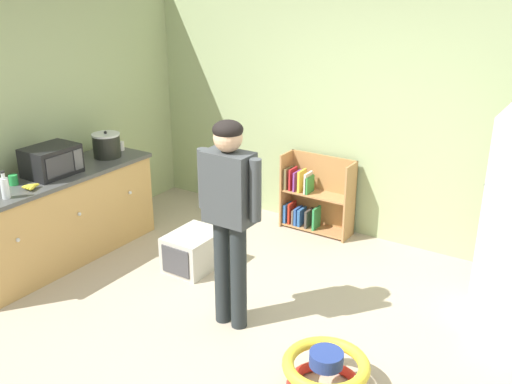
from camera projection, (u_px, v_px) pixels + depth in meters
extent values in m
plane|color=#B1A08C|center=(235.00, 333.00, 4.64)|extent=(12.00, 12.00, 0.00)
cube|color=#A0B27F|center=(361.00, 113.00, 5.97)|extent=(5.20, 0.06, 2.70)
cube|color=#A5B582|center=(74.00, 109.00, 6.12)|extent=(0.06, 2.99, 2.70)
cube|color=tan|center=(59.00, 219.00, 5.69)|extent=(0.60, 2.03, 0.86)
cube|color=#484848|center=(53.00, 176.00, 5.53)|extent=(0.64, 2.07, 0.04)
sphere|color=silver|center=(18.00, 240.00, 4.96)|extent=(0.04, 0.04, 0.04)
sphere|color=silver|center=(79.00, 214.00, 5.49)|extent=(0.04, 0.04, 0.04)
sphere|color=silver|center=(130.00, 193.00, 6.02)|extent=(0.04, 0.04, 0.04)
cylinder|color=silver|center=(482.00, 216.00, 4.40)|extent=(0.02, 0.02, 0.50)
cube|color=#333333|center=(494.00, 172.00, 4.41)|extent=(0.01, 0.67, 0.01)
cube|color=#B47D4C|center=(286.00, 188.00, 6.52)|extent=(0.02, 0.28, 0.85)
cube|color=#B47D4C|center=(350.00, 202.00, 6.12)|extent=(0.02, 0.28, 0.85)
cube|color=#AF7B46|center=(322.00, 192.00, 6.42)|extent=(0.80, 0.02, 0.85)
cube|color=#B47D4C|center=(316.00, 228.00, 6.46)|extent=(0.76, 0.24, 0.02)
cube|color=#B47D4C|center=(317.00, 194.00, 6.32)|extent=(0.76, 0.24, 0.02)
cube|color=#2E5DA4|center=(288.00, 212.00, 6.57)|extent=(0.03, 0.17, 0.22)
cube|color=brown|center=(288.00, 178.00, 6.42)|extent=(0.03, 0.17, 0.24)
cube|color=red|center=(292.00, 212.00, 6.54)|extent=(0.02, 0.17, 0.24)
cube|color=red|center=(293.00, 179.00, 6.39)|extent=(0.02, 0.17, 0.25)
cube|color=brown|center=(296.00, 216.00, 6.53)|extent=(0.02, 0.17, 0.17)
cube|color=#803896|center=(297.00, 181.00, 6.37)|extent=(0.02, 0.17, 0.22)
cube|color=#2B5097|center=(298.00, 216.00, 6.51)|extent=(0.03, 0.17, 0.20)
cube|color=gold|center=(302.00, 181.00, 6.34)|extent=(0.03, 0.17, 0.24)
cube|color=#2A599B|center=(302.00, 217.00, 6.48)|extent=(0.03, 0.17, 0.20)
cube|color=beige|center=(308.00, 183.00, 6.30)|extent=(0.03, 0.17, 0.23)
cube|color=#3E3A34|center=(309.00, 218.00, 6.44)|extent=(0.03, 0.17, 0.20)
cube|color=#388B3E|center=(310.00, 185.00, 6.30)|extent=(0.03, 0.17, 0.19)
cube|color=#2D8A4A|center=(316.00, 218.00, 6.38)|extent=(0.02, 0.17, 0.25)
cylinder|color=#242A2D|center=(222.00, 271.00, 4.65)|extent=(0.13, 0.13, 0.91)
cylinder|color=#242A2D|center=(239.00, 277.00, 4.57)|extent=(0.13, 0.13, 0.91)
cube|color=#3C4144|center=(229.00, 188.00, 4.35)|extent=(0.38, 0.22, 0.56)
cylinder|color=#3C4144|center=(204.00, 178.00, 4.46)|extent=(0.09, 0.09, 0.48)
cylinder|color=#3C4144|center=(255.00, 190.00, 4.22)|extent=(0.09, 0.09, 0.48)
sphere|color=#DAA883|center=(228.00, 138.00, 4.21)|extent=(0.22, 0.22, 0.22)
ellipsoid|color=black|center=(228.00, 130.00, 4.19)|extent=(0.23, 0.23, 0.14)
torus|color=yellow|center=(326.00, 365.00, 3.92)|extent=(0.60, 0.60, 0.08)
cylinder|color=navy|center=(326.00, 359.00, 3.90)|extent=(0.23, 0.23, 0.10)
cylinder|color=silver|center=(324.00, 356.00, 4.16)|extent=(0.02, 0.02, 0.18)
cube|color=beige|center=(194.00, 250.00, 5.61)|extent=(0.42, 0.54, 0.36)
cube|color=#424247|center=(175.00, 262.00, 5.39)|extent=(0.32, 0.01, 0.27)
cube|color=black|center=(51.00, 161.00, 5.47)|extent=(0.36, 0.48, 0.28)
cube|color=#2D2D33|center=(60.00, 165.00, 5.34)|extent=(0.01, 0.31, 0.20)
cube|color=#515156|center=(78.00, 159.00, 5.51)|extent=(0.01, 0.10, 0.20)
cylinder|color=black|center=(107.00, 146.00, 6.01)|extent=(0.28, 0.28, 0.23)
cylinder|color=silver|center=(106.00, 135.00, 5.96)|extent=(0.29, 0.29, 0.02)
sphere|color=black|center=(105.00, 132.00, 5.96)|extent=(0.03, 0.03, 0.03)
ellipsoid|color=yellow|center=(30.00, 186.00, 5.15)|extent=(0.11, 0.15, 0.04)
ellipsoid|color=yellow|center=(32.00, 186.00, 5.14)|extent=(0.07, 0.16, 0.04)
ellipsoid|color=yellow|center=(33.00, 186.00, 5.14)|extent=(0.07, 0.16, 0.04)
ellipsoid|color=gold|center=(33.00, 187.00, 5.13)|extent=(0.11, 0.15, 0.04)
cylinder|color=silver|center=(5.00, 188.00, 4.92)|extent=(0.07, 0.07, 0.18)
cylinder|color=silver|center=(3.00, 176.00, 4.88)|extent=(0.03, 0.03, 0.05)
cylinder|color=black|center=(2.00, 172.00, 4.86)|extent=(0.04, 0.03, 0.02)
cylinder|color=teal|center=(74.00, 157.00, 5.88)|extent=(0.08, 0.08, 0.09)
cylinder|color=green|center=(13.00, 180.00, 5.24)|extent=(0.08, 0.08, 0.09)
cylinder|color=white|center=(121.00, 146.00, 6.26)|extent=(0.08, 0.08, 0.09)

